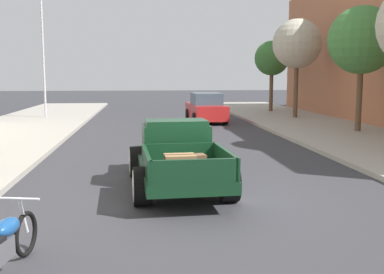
% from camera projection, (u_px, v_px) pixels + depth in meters
% --- Properties ---
extents(ground_plane, '(140.00, 140.00, 0.00)m').
position_uv_depth(ground_plane, '(207.00, 195.00, 10.16)').
color(ground_plane, '#333338').
extents(hotrod_truck_dark_green, '(2.35, 5.01, 1.58)m').
position_uv_depth(hotrod_truck_dark_green, '(176.00, 155.00, 10.97)').
color(hotrod_truck_dark_green, black).
rests_on(hotrod_truck_dark_green, ground).
extents(motorcycle_parked, '(0.70, 2.09, 0.93)m').
position_uv_depth(motorcycle_parked, '(0.00, 245.00, 5.98)').
color(motorcycle_parked, black).
rests_on(motorcycle_parked, ground).
extents(car_background_red, '(2.02, 4.37, 1.65)m').
position_uv_depth(car_background_red, '(206.00, 109.00, 25.80)').
color(car_background_red, '#AD1E1E').
rests_on(car_background_red, ground).
extents(flagpole, '(1.74, 0.16, 9.16)m').
position_uv_depth(flagpole, '(46.00, 20.00, 26.54)').
color(flagpole, '#B2B2B7').
rests_on(flagpole, sidewalk_left).
extents(street_tree_second, '(2.97, 2.97, 5.49)m').
position_uv_depth(street_tree_second, '(362.00, 40.00, 20.10)').
color(street_tree_second, brown).
rests_on(street_tree_second, sidewalk_right).
extents(street_tree_third, '(2.86, 2.86, 5.74)m').
position_uv_depth(street_tree_third, '(297.00, 44.00, 26.79)').
color(street_tree_third, brown).
rests_on(street_tree_third, sidewalk_right).
extents(street_tree_farthest, '(2.37, 2.37, 4.83)m').
position_uv_depth(street_tree_farthest, '(272.00, 59.00, 31.58)').
color(street_tree_farthest, brown).
rests_on(street_tree_farthest, sidewalk_right).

